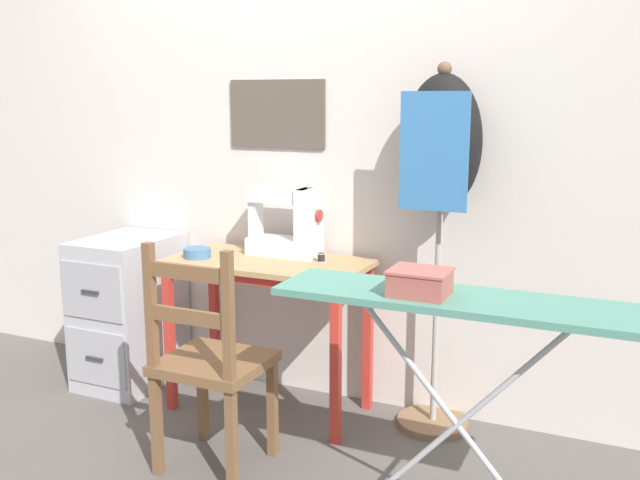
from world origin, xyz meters
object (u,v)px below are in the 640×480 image
(fabric_bowl, at_px, (197,252))
(filing_cabinet, at_px, (129,311))
(scissors, at_px, (324,274))
(ironing_board, at_px, (462,312))
(sewing_machine, at_px, (289,224))
(wooden_chair, at_px, (210,364))
(thread_spool_near_machine, at_px, (321,257))
(dress_form, at_px, (441,163))
(storage_box, at_px, (420,282))

(fabric_bowl, distance_m, filing_cabinet, 0.62)
(scissors, xyz_separation_m, ironing_board, (0.70, -0.49, 0.06))
(sewing_machine, relative_size, ironing_board, 0.30)
(sewing_machine, distance_m, filing_cabinet, 1.00)
(wooden_chair, xyz_separation_m, filing_cabinet, (-0.87, 0.59, -0.06))
(thread_spool_near_machine, distance_m, dress_form, 0.68)
(filing_cabinet, bearing_deg, scissors, -7.31)
(thread_spool_near_machine, relative_size, ironing_board, 0.03)
(fabric_bowl, distance_m, storage_box, 1.38)
(sewing_machine, height_order, dress_form, dress_form)
(dress_form, bearing_deg, wooden_chair, -134.05)
(wooden_chair, relative_size, dress_form, 0.58)
(sewing_machine, distance_m, scissors, 0.44)
(wooden_chair, bearing_deg, scissors, 56.27)
(storage_box, bearing_deg, ironing_board, 15.48)
(filing_cabinet, bearing_deg, sewing_machine, 8.30)
(scissors, bearing_deg, storage_box, -43.00)
(wooden_chair, bearing_deg, storage_box, -6.25)
(sewing_machine, distance_m, dress_form, 0.78)
(filing_cabinet, bearing_deg, ironing_board, -19.06)
(fabric_bowl, distance_m, ironing_board, 1.48)
(sewing_machine, height_order, fabric_bowl, sewing_machine)
(filing_cabinet, bearing_deg, wooden_chair, -33.84)
(filing_cabinet, xyz_separation_m, dress_form, (1.58, 0.14, 0.81))
(fabric_bowl, relative_size, ironing_board, 0.10)
(sewing_machine, xyz_separation_m, scissors, (0.30, -0.28, -0.15))
(sewing_machine, xyz_separation_m, dress_form, (0.71, 0.01, 0.31))
(fabric_bowl, xyz_separation_m, dress_form, (1.08, 0.23, 0.44))
(storage_box, bearing_deg, dress_form, 100.98)
(thread_spool_near_machine, xyz_separation_m, dress_form, (0.52, 0.07, 0.44))
(thread_spool_near_machine, bearing_deg, ironing_board, -41.34)
(filing_cabinet, xyz_separation_m, storage_box, (1.74, -0.68, 0.51))
(scissors, relative_size, thread_spool_near_machine, 2.97)
(thread_spool_near_machine, bearing_deg, wooden_chair, -105.54)
(fabric_bowl, height_order, storage_box, storage_box)
(dress_form, bearing_deg, filing_cabinet, -174.95)
(ironing_board, bearing_deg, sewing_machine, 142.48)
(filing_cabinet, bearing_deg, dress_form, 5.05)
(sewing_machine, xyz_separation_m, fabric_bowl, (-0.37, -0.22, -0.13))
(storage_box, bearing_deg, scissors, 137.00)
(wooden_chair, bearing_deg, dress_form, 45.95)
(fabric_bowl, relative_size, storage_box, 0.67)
(ironing_board, relative_size, storage_box, 6.38)
(thread_spool_near_machine, xyz_separation_m, storage_box, (0.68, -0.75, 0.14))
(sewing_machine, height_order, storage_box, sewing_machine)
(scissors, relative_size, ironing_board, 0.10)
(scissors, bearing_deg, ironing_board, -35.30)
(scissors, relative_size, dress_form, 0.08)
(scissors, distance_m, storage_box, 0.79)
(dress_form, distance_m, ironing_board, 0.92)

